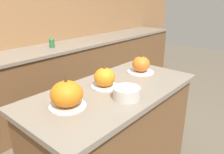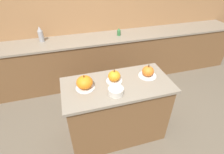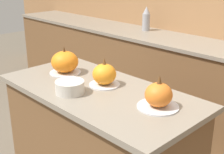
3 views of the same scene
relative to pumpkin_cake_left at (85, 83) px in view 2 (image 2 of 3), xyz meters
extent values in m
plane|color=#665B4C|center=(0.39, -0.03, -0.99)|extent=(12.00, 12.00, 0.00)
cube|color=#9E7047|center=(0.39, 1.74, 0.26)|extent=(8.00, 0.06, 2.50)
cube|color=brown|center=(0.39, -0.03, -0.55)|extent=(1.28, 0.60, 0.88)
cube|color=gray|center=(0.39, -0.03, -0.10)|extent=(1.34, 0.66, 0.03)
cube|color=brown|center=(0.39, 1.41, -0.55)|extent=(6.00, 0.56, 0.89)
cube|color=gray|center=(0.39, 1.41, -0.09)|extent=(6.00, 0.60, 0.03)
cylinder|color=silver|center=(0.00, 0.00, -0.07)|extent=(0.22, 0.22, 0.01)
ellipsoid|color=orange|center=(0.00, 0.00, 0.00)|extent=(0.19, 0.19, 0.15)
cone|color=#4C2D14|center=(0.00, 0.00, 0.10)|extent=(0.02, 0.02, 0.04)
cylinder|color=silver|center=(0.37, 0.04, -0.07)|extent=(0.20, 0.20, 0.01)
ellipsoid|color=orange|center=(0.37, 0.04, 0.00)|extent=(0.15, 0.15, 0.13)
cone|color=brown|center=(0.37, 0.04, 0.08)|extent=(0.03, 0.03, 0.04)
cylinder|color=silver|center=(0.81, 0.02, -0.07)|extent=(0.23, 0.23, 0.01)
ellipsoid|color=orange|center=(0.81, 0.02, 0.00)|extent=(0.15, 0.15, 0.13)
cone|color=brown|center=(0.81, 0.02, 0.08)|extent=(0.03, 0.03, 0.05)
cylinder|color=#99999E|center=(-0.53, 1.52, 0.03)|extent=(0.09, 0.09, 0.19)
cone|color=#99999E|center=(-0.53, 1.52, 0.16)|extent=(0.08, 0.08, 0.08)
cylinder|color=#2D6B38|center=(0.87, 1.41, -0.02)|extent=(0.07, 0.07, 0.10)
cone|color=#2D6B38|center=(0.87, 1.41, 0.05)|extent=(0.06, 0.06, 0.04)
cylinder|color=beige|center=(0.32, -0.20, -0.04)|extent=(0.18, 0.18, 0.08)
camera|label=1|loc=(-0.70, -0.95, 0.53)|focal=35.00mm
camera|label=2|loc=(-0.14, -1.62, 1.21)|focal=28.00mm
camera|label=3|loc=(1.73, -1.22, 0.66)|focal=50.00mm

